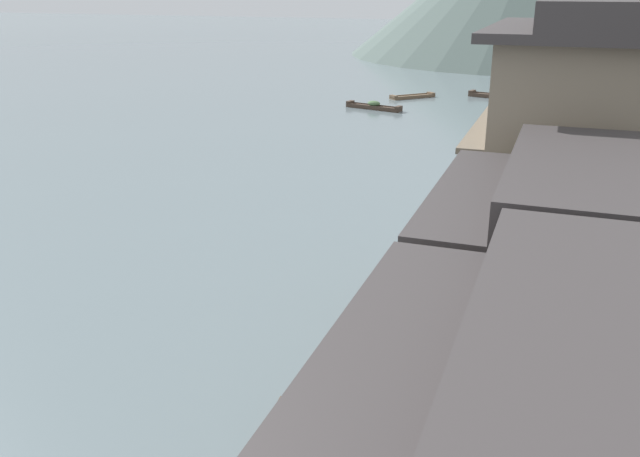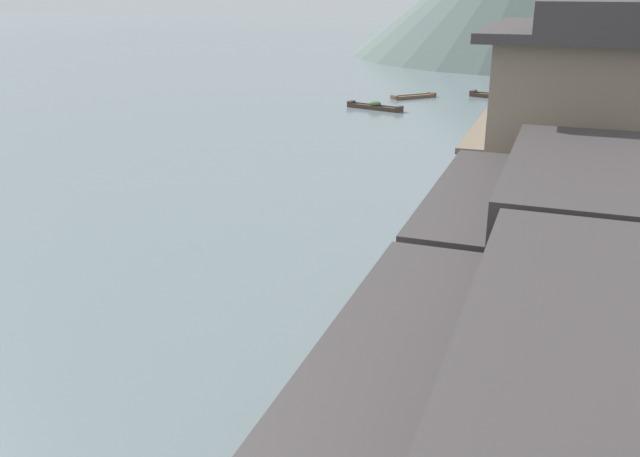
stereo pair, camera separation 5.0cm
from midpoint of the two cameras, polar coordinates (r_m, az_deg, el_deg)
name	(u,v)px [view 1 (the left image)]	position (r m, az deg, el deg)	size (l,w,h in m)	color
boat_moored_nearest	(374,106)	(58.31, 4.49, 10.14)	(5.10, 2.20, 0.69)	#423328
boat_moored_third	(407,284)	(23.79, 7.20, -4.66)	(2.03, 5.44, 0.51)	#423328
boat_moored_far	(491,96)	(66.17, 14.06, 10.72)	(4.20, 2.11, 0.51)	#423328
boat_midriver_drifting	(412,97)	(64.57, 7.70, 10.87)	(3.77, 3.89, 0.38)	brown
house_waterfront_second	(566,318)	(14.11, 19.77, -7.06)	(5.62, 6.14, 6.14)	#75604C
house_waterfront_tall	(575,162)	(20.86, 20.44, 5.21)	(5.50, 8.18, 8.74)	gray
mooring_post_dock_mid	(461,278)	(21.91, 11.63, -4.06)	(0.20, 0.20, 0.80)	#473828
hill_far_centre	(625,2)	(118.08, 24.08, 16.88)	(48.44, 48.44, 14.58)	slate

